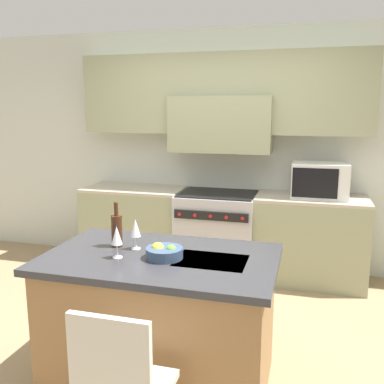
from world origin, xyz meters
TOP-DOWN VIEW (x-y plane):
  - ground_plane at (0.00, 0.00)m, footprint 10.00×10.00m
  - back_cabinetry at (0.00, 1.85)m, footprint 10.00×0.46m
  - back_counter at (0.00, 1.60)m, footprint 3.13×0.62m
  - range_stove at (0.00, 1.58)m, footprint 0.85×0.70m
  - microwave at (1.06, 1.60)m, footprint 0.56×0.39m
  - kitchen_island at (0.05, -0.44)m, footprint 1.49×0.92m
  - wine_bottle at (-0.29, -0.35)m, footprint 0.07×0.07m
  - wine_glass_near at (-0.19, -0.56)m, footprint 0.07×0.07m
  - wine_glass_far at (-0.15, -0.37)m, footprint 0.07×0.07m
  - fruit_bowl at (0.09, -0.48)m, footprint 0.24×0.24m

SIDE VIEW (x-z plane):
  - ground_plane at x=0.00m, z-range 0.00..0.00m
  - kitchen_island at x=0.05m, z-range 0.00..0.90m
  - range_stove at x=0.00m, z-range 0.00..0.91m
  - back_counter at x=0.00m, z-range 0.00..0.92m
  - fruit_bowl at x=0.09m, z-range 0.88..0.98m
  - wine_bottle at x=-0.29m, z-range 0.86..1.17m
  - wine_glass_near at x=-0.19m, z-range 0.93..1.14m
  - wine_glass_far at x=-0.15m, z-range 0.93..1.14m
  - microwave at x=1.06m, z-range 0.92..1.28m
  - back_cabinetry at x=0.00m, z-range 0.23..2.93m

